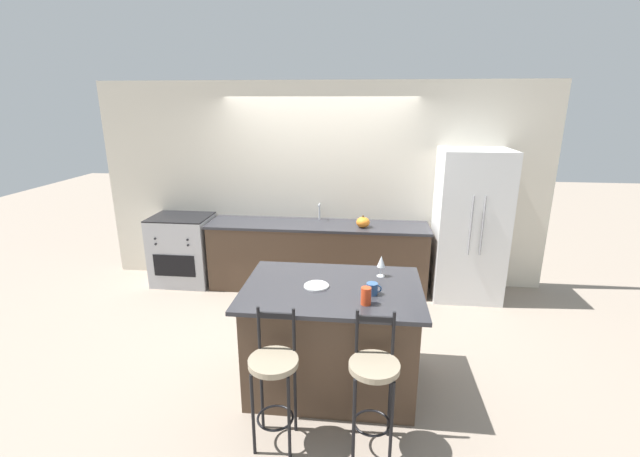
# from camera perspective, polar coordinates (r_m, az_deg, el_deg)

# --- Properties ---
(ground_plane) EXTENTS (18.00, 18.00, 0.00)m
(ground_plane) POSITION_cam_1_polar(r_m,az_deg,el_deg) (5.60, -0.74, -9.24)
(ground_plane) COLOR gray
(wall_back) EXTENTS (6.00, 0.07, 2.70)m
(wall_back) POSITION_cam_1_polar(r_m,az_deg,el_deg) (5.81, 0.03, 5.81)
(wall_back) COLOR beige
(wall_back) RESTS_ON ground_plane
(back_counter) EXTENTS (2.89, 0.66, 0.90)m
(back_counter) POSITION_cam_1_polar(r_m,az_deg,el_deg) (5.75, -0.31, -3.61)
(back_counter) COLOR #4C3828
(back_counter) RESTS_ON ground_plane
(sink_faucet) EXTENTS (0.02, 0.13, 0.22)m
(sink_faucet) POSITION_cam_1_polar(r_m,az_deg,el_deg) (5.76, -0.09, 2.53)
(sink_faucet) COLOR #ADAFB5
(sink_faucet) RESTS_ON back_counter
(kitchen_island) EXTENTS (1.51, 1.06, 0.94)m
(kitchen_island) POSITION_cam_1_polar(r_m,az_deg,el_deg) (3.85, 1.58, -14.16)
(kitchen_island) COLOR #4C3828
(kitchen_island) RESTS_ON ground_plane
(refrigerator) EXTENTS (0.84, 0.70, 1.89)m
(refrigerator) POSITION_cam_1_polar(r_m,az_deg,el_deg) (5.67, 19.30, 0.39)
(refrigerator) COLOR white
(refrigerator) RESTS_ON ground_plane
(oven_range) EXTENTS (0.78, 0.65, 0.95)m
(oven_range) POSITION_cam_1_polar(r_m,az_deg,el_deg) (6.21, -17.76, -2.66)
(oven_range) COLOR #B7B7BC
(oven_range) RESTS_ON ground_plane
(bar_stool_near) EXTENTS (0.36, 0.36, 1.04)m
(bar_stool_near) POSITION_cam_1_polar(r_m,az_deg,el_deg) (3.24, -6.15, -18.87)
(bar_stool_near) COLOR black
(bar_stool_near) RESTS_ON ground_plane
(bar_stool_far) EXTENTS (0.36, 0.36, 1.04)m
(bar_stool_far) POSITION_cam_1_polar(r_m,az_deg,el_deg) (3.20, 7.17, -19.37)
(bar_stool_far) COLOR black
(bar_stool_far) RESTS_ON ground_plane
(dinner_plate) EXTENTS (0.21, 0.21, 0.02)m
(dinner_plate) POSITION_cam_1_polar(r_m,az_deg,el_deg) (3.63, -0.47, -7.62)
(dinner_plate) COLOR white
(dinner_plate) RESTS_ON kitchen_island
(wine_glass) EXTENTS (0.07, 0.07, 0.19)m
(wine_glass) POSITION_cam_1_polar(r_m,az_deg,el_deg) (3.83, 8.17, -4.42)
(wine_glass) COLOR white
(wine_glass) RESTS_ON kitchen_island
(coffee_mug) EXTENTS (0.12, 0.09, 0.10)m
(coffee_mug) POSITION_cam_1_polar(r_m,az_deg,el_deg) (3.51, 6.98, -7.98)
(coffee_mug) COLOR #335689
(coffee_mug) RESTS_ON kitchen_island
(tumbler_cup) EXTENTS (0.08, 0.08, 0.14)m
(tumbler_cup) POSITION_cam_1_polar(r_m,az_deg,el_deg) (3.33, 6.15, -8.94)
(tumbler_cup) COLOR red
(tumbler_cup) RESTS_ON kitchen_island
(pumpkin_decoration) EXTENTS (0.17, 0.17, 0.16)m
(pumpkin_decoration) POSITION_cam_1_polar(r_m,az_deg,el_deg) (5.45, 5.75, 0.84)
(pumpkin_decoration) COLOR orange
(pumpkin_decoration) RESTS_ON back_counter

